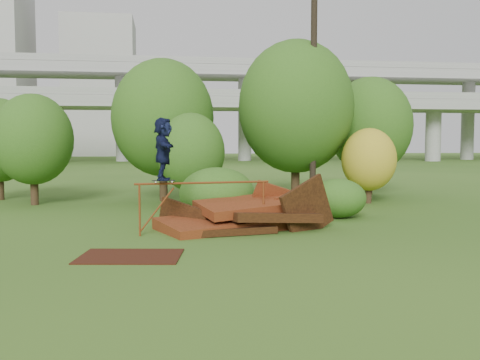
{
  "coord_description": "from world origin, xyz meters",
  "views": [
    {
      "loc": [
        -3.02,
        -13.63,
        2.7
      ],
      "look_at": [
        -0.8,
        2.0,
        1.6
      ],
      "focal_mm": 40.0,
      "sensor_mm": 36.0,
      "label": 1
    }
  ],
  "objects": [
    {
      "name": "tree_3",
      "position": [
        3.11,
        10.91,
        4.38
      ],
      "size": [
        5.4,
        5.4,
        7.49
      ],
      "color": "black",
      "rests_on": "ground"
    },
    {
      "name": "shrub_right",
      "position": [
        3.17,
        4.78,
        0.71
      ],
      "size": [
        2.0,
        1.83,
        1.42
      ],
      "primitive_type": "ellipsoid",
      "color": "#204311",
      "rests_on": "ground"
    },
    {
      "name": "skater",
      "position": [
        -3.05,
        2.06,
        2.53
      ],
      "size": [
        0.63,
        1.72,
        1.82
      ],
      "primitive_type": "imported",
      "rotation": [
        0.0,
        0.0,
        1.51
      ],
      "color": "#101637",
      "rests_on": "skateboard"
    },
    {
      "name": "skateboard",
      "position": [
        -3.05,
        2.06,
        1.6
      ],
      "size": [
        0.69,
        0.27,
        0.07
      ],
      "rotation": [
        0.0,
        0.0,
        0.14
      ],
      "color": "black",
      "rests_on": "grind_rail"
    },
    {
      "name": "flat_plate",
      "position": [
        -3.84,
        -0.88,
        0.01
      ],
      "size": [
        2.6,
        2.03,
        0.03
      ],
      "primitive_type": "cube",
      "rotation": [
        0.0,
        0.0,
        -0.15
      ],
      "color": "#35150B",
      "rests_on": "ground"
    },
    {
      "name": "tree_4",
      "position": [
        6.01,
        9.1,
        1.95
      ],
      "size": [
        2.43,
        2.43,
        3.36
      ],
      "color": "black",
      "rests_on": "ground"
    },
    {
      "name": "tree_0",
      "position": [
        -8.62,
        10.5,
        2.85
      ],
      "size": [
        3.42,
        3.42,
        4.82
      ],
      "color": "black",
      "rests_on": "ground"
    },
    {
      "name": "tree_2",
      "position": [
        -1.93,
        8.26,
        2.32
      ],
      "size": [
        2.79,
        2.79,
        3.93
      ],
      "color": "black",
      "rests_on": "ground"
    },
    {
      "name": "ground",
      "position": [
        0.0,
        0.0,
        0.0
      ],
      "size": [
        240.0,
        240.0,
        0.0
      ],
      "primitive_type": "plane",
      "color": "#2D5116",
      "rests_on": "ground"
    },
    {
      "name": "tree_1",
      "position": [
        -3.07,
        11.4,
        3.85
      ],
      "size": [
        4.72,
        4.72,
        6.57
      ],
      "color": "black",
      "rests_on": "ground"
    },
    {
      "name": "freeway_overpass",
      "position": [
        0.0,
        62.92,
        10.32
      ],
      "size": [
        160.0,
        15.0,
        13.7
      ],
      "color": "gray",
      "rests_on": "ground"
    },
    {
      "name": "tree_5",
      "position": [
        7.56,
        12.94,
        3.6
      ],
      "size": [
        4.35,
        4.35,
        6.11
      ],
      "color": "black",
      "rests_on": "ground"
    },
    {
      "name": "scrap_pile",
      "position": [
        -0.62,
        2.8,
        0.39
      ],
      "size": [
        5.78,
        3.49,
        2.17
      ],
      "color": "#48210D",
      "rests_on": "ground"
    },
    {
      "name": "shrub_left",
      "position": [
        -1.19,
        4.98,
        0.92
      ],
      "size": [
        2.67,
        2.46,
        1.85
      ],
      "primitive_type": "ellipsoid",
      "color": "#204311",
      "rests_on": "ground"
    },
    {
      "name": "building_right",
      "position": [
        -16.0,
        102.0,
        14.0
      ],
      "size": [
        14.0,
        14.0,
        28.0
      ],
      "primitive_type": "cube",
      "color": "#9E9E99",
      "rests_on": "ground"
    },
    {
      "name": "grind_rail",
      "position": [
        -1.87,
        2.22,
        1.21
      ],
      "size": [
        4.04,
        0.61,
        1.54
      ],
      "color": "brown",
      "rests_on": "ground"
    },
    {
      "name": "utility_pole",
      "position": [
        3.56,
        9.52,
        5.24
      ],
      "size": [
        1.4,
        0.28,
        10.33
      ],
      "color": "black",
      "rests_on": "ground"
    }
  ]
}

